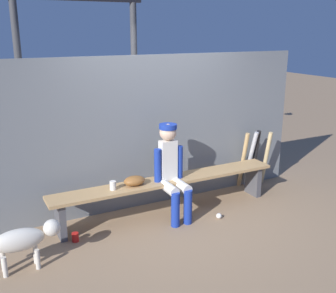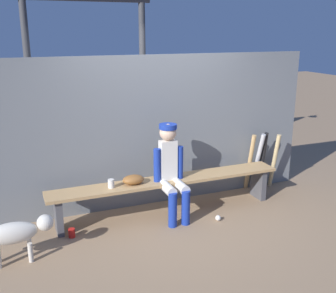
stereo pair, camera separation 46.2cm
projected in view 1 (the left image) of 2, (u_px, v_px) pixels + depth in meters
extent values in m
plane|color=#937556|center=(168.00, 213.00, 5.49)|extent=(30.00, 30.00, 0.00)
cube|color=slate|center=(154.00, 132.00, 5.56)|extent=(4.62, 0.03, 2.09)
cube|color=tan|center=(168.00, 180.00, 5.36)|extent=(3.18, 0.36, 0.04)
cube|color=#4C4C51|center=(60.00, 220.00, 4.80)|extent=(0.08, 0.29, 0.45)
cube|color=#4C4C51|center=(253.00, 180.00, 6.06)|extent=(0.08, 0.29, 0.45)
cube|color=silver|center=(168.00, 160.00, 5.28)|extent=(0.22, 0.13, 0.53)
sphere|color=beige|center=(168.00, 132.00, 5.18)|extent=(0.22, 0.22, 0.22)
cylinder|color=#193399|center=(168.00, 126.00, 5.16)|extent=(0.23, 0.23, 0.06)
cylinder|color=silver|center=(168.00, 188.00, 5.16)|extent=(0.13, 0.38, 0.13)
cylinder|color=#193399|center=(175.00, 210.00, 5.06)|extent=(0.11, 0.11, 0.45)
cylinder|color=#193399|center=(158.00, 166.00, 5.21)|extent=(0.09, 0.09, 0.45)
cylinder|color=silver|center=(181.00, 185.00, 5.24)|extent=(0.13, 0.38, 0.13)
cylinder|color=#193399|center=(188.00, 207.00, 5.14)|extent=(0.11, 0.11, 0.45)
cylinder|color=#193399|center=(179.00, 162.00, 5.35)|extent=(0.09, 0.09, 0.45)
ellipsoid|color=brown|center=(135.00, 181.00, 5.13)|extent=(0.28, 0.20, 0.12)
cylinder|color=tan|center=(243.00, 160.00, 6.27)|extent=(0.09, 0.24, 0.90)
cylinder|color=#B7B7BC|center=(250.00, 159.00, 6.32)|extent=(0.11, 0.28, 0.91)
cylinder|color=black|center=(255.00, 158.00, 6.36)|extent=(0.11, 0.24, 0.92)
cylinder|color=tan|center=(266.00, 158.00, 6.43)|extent=(0.08, 0.20, 0.87)
sphere|color=white|center=(219.00, 216.00, 5.32)|extent=(0.07, 0.07, 0.07)
cylinder|color=red|center=(75.00, 237.00, 4.74)|extent=(0.08, 0.08, 0.11)
cylinder|color=silver|center=(113.00, 185.00, 4.99)|extent=(0.08, 0.08, 0.11)
cylinder|color=#3F3F42|center=(23.00, 104.00, 5.66)|extent=(0.10, 0.10, 2.79)
cylinder|color=#3F3F42|center=(135.00, 95.00, 6.41)|extent=(0.10, 0.10, 2.79)
ellipsoid|color=beige|center=(18.00, 240.00, 4.10)|extent=(0.52, 0.20, 0.24)
sphere|color=beige|center=(52.00, 228.00, 4.24)|extent=(0.18, 0.18, 0.18)
cylinder|color=beige|center=(36.00, 254.00, 4.29)|extent=(0.05, 0.05, 0.22)
cylinder|color=beige|center=(38.00, 259.00, 4.19)|extent=(0.05, 0.05, 0.22)
cylinder|color=beige|center=(4.00, 261.00, 4.15)|extent=(0.05, 0.05, 0.22)
cylinder|color=beige|center=(5.00, 267.00, 4.05)|extent=(0.05, 0.05, 0.22)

